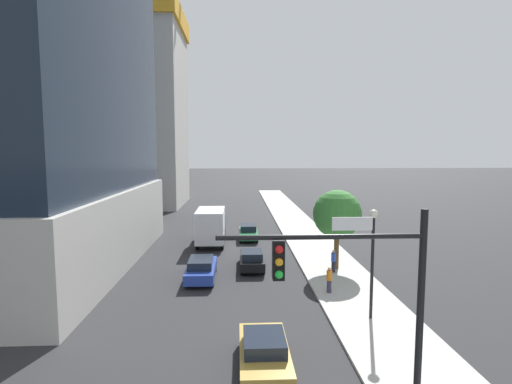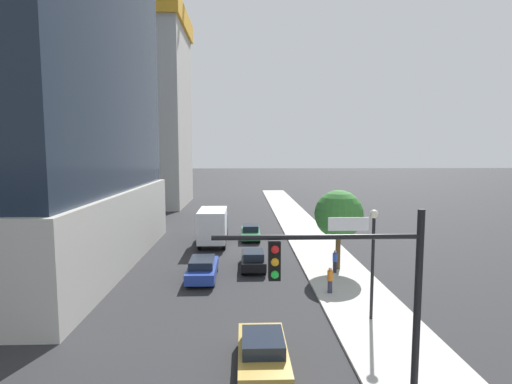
{
  "view_description": "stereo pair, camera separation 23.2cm",
  "coord_description": "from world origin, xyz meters",
  "px_view_note": "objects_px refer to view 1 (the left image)",
  "views": [
    {
      "loc": [
        0.86,
        -6.5,
        8.68
      ],
      "look_at": [
        1.78,
        13.18,
        6.66
      ],
      "focal_mm": 27.6,
      "sensor_mm": 36.0,
      "label": 1
    },
    {
      "loc": [
        1.1,
        -6.51,
        8.68
      ],
      "look_at": [
        1.78,
        13.18,
        6.66
      ],
      "focal_mm": 27.6,
      "sensor_mm": 36.0,
      "label": 2
    }
  ],
  "objects_px": {
    "street_tree": "(337,214)",
    "pedestrian_blue_shirt": "(334,261)",
    "car_black": "(252,259)",
    "traffic_light_pole": "(361,292)",
    "car_green": "(248,232)",
    "box_truck": "(211,225)",
    "street_lamp": "(373,247)",
    "car_gold": "(264,353)",
    "car_blue": "(201,268)",
    "pedestrian_orange_shirt": "(329,280)",
    "construction_building": "(139,101)"
  },
  "relations": [
    {
      "from": "street_tree",
      "to": "pedestrian_blue_shirt",
      "type": "distance_m",
      "value": 3.35
    },
    {
      "from": "car_black",
      "to": "pedestrian_blue_shirt",
      "type": "bearing_deg",
      "value": -15.49
    },
    {
      "from": "traffic_light_pole",
      "to": "car_green",
      "type": "relative_size",
      "value": 1.58
    },
    {
      "from": "car_black",
      "to": "pedestrian_blue_shirt",
      "type": "distance_m",
      "value": 5.98
    },
    {
      "from": "box_truck",
      "to": "street_lamp",
      "type": "bearing_deg",
      "value": -61.55
    },
    {
      "from": "street_lamp",
      "to": "car_green",
      "type": "distance_m",
      "value": 20.34
    },
    {
      "from": "car_gold",
      "to": "box_truck",
      "type": "height_order",
      "value": "box_truck"
    },
    {
      "from": "car_black",
      "to": "pedestrian_blue_shirt",
      "type": "height_order",
      "value": "pedestrian_blue_shirt"
    },
    {
      "from": "car_black",
      "to": "car_blue",
      "type": "relative_size",
      "value": 0.96
    },
    {
      "from": "street_lamp",
      "to": "car_black",
      "type": "xyz_separation_m",
      "value": [
        -5.8,
        9.39,
        -3.13
      ]
    },
    {
      "from": "car_blue",
      "to": "box_truck",
      "type": "relative_size",
      "value": 0.68
    },
    {
      "from": "traffic_light_pole",
      "to": "street_tree",
      "type": "xyz_separation_m",
      "value": [
        3.84,
        17.59,
        -0.7
      ]
    },
    {
      "from": "traffic_light_pole",
      "to": "car_green",
      "type": "bearing_deg",
      "value": 94.75
    },
    {
      "from": "traffic_light_pole",
      "to": "street_lamp",
      "type": "height_order",
      "value": "traffic_light_pole"
    },
    {
      "from": "car_green",
      "to": "pedestrian_blue_shirt",
      "type": "bearing_deg",
      "value": -63.3
    },
    {
      "from": "car_green",
      "to": "box_truck",
      "type": "bearing_deg",
      "value": -150.1
    },
    {
      "from": "car_green",
      "to": "pedestrian_orange_shirt",
      "type": "distance_m",
      "value": 16.13
    },
    {
      "from": "box_truck",
      "to": "pedestrian_blue_shirt",
      "type": "distance_m",
      "value": 13.26
    },
    {
      "from": "street_lamp",
      "to": "car_green",
      "type": "bearing_deg",
      "value": 106.76
    },
    {
      "from": "car_green",
      "to": "pedestrian_blue_shirt",
      "type": "distance_m",
      "value": 12.82
    },
    {
      "from": "construction_building",
      "to": "pedestrian_orange_shirt",
      "type": "xyz_separation_m",
      "value": [
        21.31,
        -41.96,
        -15.89
      ]
    },
    {
      "from": "box_truck",
      "to": "car_black",
      "type": "bearing_deg",
      "value": -65.7
    },
    {
      "from": "car_gold",
      "to": "car_black",
      "type": "bearing_deg",
      "value": 90.0
    },
    {
      "from": "construction_building",
      "to": "pedestrian_blue_shirt",
      "type": "height_order",
      "value": "construction_building"
    },
    {
      "from": "street_tree",
      "to": "car_blue",
      "type": "bearing_deg",
      "value": -170.62
    },
    {
      "from": "box_truck",
      "to": "pedestrian_orange_shirt",
      "type": "xyz_separation_m",
      "value": [
        8.04,
        -13.46,
        -0.92
      ]
    },
    {
      "from": "street_lamp",
      "to": "car_blue",
      "type": "relative_size",
      "value": 1.19
    },
    {
      "from": "street_lamp",
      "to": "car_green",
      "type": "relative_size",
      "value": 1.28
    },
    {
      "from": "street_lamp",
      "to": "pedestrian_blue_shirt",
      "type": "bearing_deg",
      "value": 90.28
    },
    {
      "from": "car_green",
      "to": "car_blue",
      "type": "height_order",
      "value": "car_blue"
    },
    {
      "from": "traffic_light_pole",
      "to": "street_lamp",
      "type": "xyz_separation_m",
      "value": [
        3.46,
        8.9,
        -1.0
      ]
    },
    {
      "from": "street_tree",
      "to": "box_truck",
      "type": "relative_size",
      "value": 0.83
    },
    {
      "from": "car_blue",
      "to": "street_tree",
      "type": "bearing_deg",
      "value": 9.38
    },
    {
      "from": "car_gold",
      "to": "pedestrian_blue_shirt",
      "type": "distance_m",
      "value": 13.44
    },
    {
      "from": "car_black",
      "to": "construction_building",
      "type": "bearing_deg",
      "value": 114.82
    },
    {
      "from": "street_tree",
      "to": "car_black",
      "type": "height_order",
      "value": "street_tree"
    },
    {
      "from": "street_lamp",
      "to": "car_gold",
      "type": "xyz_separation_m",
      "value": [
        -5.8,
        -4.34,
        -3.14
      ]
    },
    {
      "from": "construction_building",
      "to": "traffic_light_pole",
      "type": "height_order",
      "value": "construction_building"
    },
    {
      "from": "street_lamp",
      "to": "car_gold",
      "type": "height_order",
      "value": "street_lamp"
    },
    {
      "from": "car_blue",
      "to": "car_gold",
      "type": "bearing_deg",
      "value": -72.82
    },
    {
      "from": "street_tree",
      "to": "car_green",
      "type": "distance_m",
      "value": 12.7
    },
    {
      "from": "street_tree",
      "to": "car_blue",
      "type": "relative_size",
      "value": 1.22
    },
    {
      "from": "car_black",
      "to": "pedestrian_blue_shirt",
      "type": "relative_size",
      "value": 2.83
    },
    {
      "from": "traffic_light_pole",
      "to": "box_truck",
      "type": "distance_m",
      "value": 26.93
    },
    {
      "from": "car_black",
      "to": "car_gold",
      "type": "height_order",
      "value": "car_gold"
    },
    {
      "from": "construction_building",
      "to": "pedestrian_blue_shirt",
      "type": "distance_m",
      "value": 46.89
    },
    {
      "from": "street_tree",
      "to": "pedestrian_orange_shirt",
      "type": "relative_size",
      "value": 3.68
    },
    {
      "from": "construction_building",
      "to": "car_blue",
      "type": "bearing_deg",
      "value": -71.05
    },
    {
      "from": "box_truck",
      "to": "pedestrian_blue_shirt",
      "type": "height_order",
      "value": "box_truck"
    },
    {
      "from": "traffic_light_pole",
      "to": "pedestrian_blue_shirt",
      "type": "bearing_deg",
      "value": 78.42
    }
  ]
}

